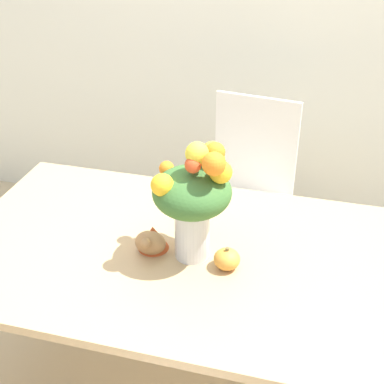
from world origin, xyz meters
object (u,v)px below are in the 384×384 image
at_px(turkey_figurine, 152,240).
at_px(dining_chair_near_window, 245,198).
at_px(pumpkin, 227,259).
at_px(flower_vase, 193,197).

xyz_separation_m(turkey_figurine, dining_chair_near_window, (0.18, 0.82, -0.29)).
bearing_deg(dining_chair_near_window, pumpkin, -76.75).
distance_m(flower_vase, pumpkin, 0.22).
height_order(flower_vase, pumpkin, flower_vase).
bearing_deg(flower_vase, dining_chair_near_window, 87.25).
bearing_deg(pumpkin, turkey_figurine, 174.07).
bearing_deg(dining_chair_near_window, turkey_figurine, -94.35).
height_order(flower_vase, dining_chair_near_window, flower_vase).
bearing_deg(pumpkin, dining_chair_near_window, 95.40).
xyz_separation_m(flower_vase, pumpkin, (0.12, -0.04, -0.19)).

